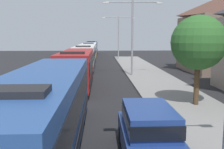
# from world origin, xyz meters

# --- Properties ---
(bus_lead) EXTENTS (2.58, 11.95, 3.21)m
(bus_lead) POSITION_xyz_m (-1.30, 9.96, 1.69)
(bus_lead) COLOR #284C8C
(bus_lead) RESTS_ON ground_plane
(bus_second_in_line) EXTENTS (2.58, 10.46, 3.21)m
(bus_second_in_line) POSITION_xyz_m (-1.30, 23.21, 1.69)
(bus_second_in_line) COLOR maroon
(bus_second_in_line) RESTS_ON ground_plane
(bus_middle) EXTENTS (2.58, 12.35, 3.21)m
(bus_middle) POSITION_xyz_m (-1.30, 35.87, 1.69)
(bus_middle) COLOR silver
(bus_middle) RESTS_ON ground_plane
(bus_fourth_in_line) EXTENTS (2.58, 12.15, 3.21)m
(bus_fourth_in_line) POSITION_xyz_m (-1.30, 49.62, 1.69)
(bus_fourth_in_line) COLOR silver
(bus_fourth_in_line) RESTS_ON ground_plane
(bus_rear) EXTENTS (2.58, 11.62, 3.21)m
(bus_rear) POSITION_xyz_m (-1.30, 63.50, 1.69)
(bus_rear) COLOR #284C8C
(bus_rear) RESTS_ON ground_plane
(white_suv) EXTENTS (1.86, 5.02, 1.90)m
(white_suv) POSITION_xyz_m (2.40, 9.30, 1.03)
(white_suv) COLOR navy
(white_suv) RESTS_ON ground_plane
(streetlamp_mid) EXTENTS (6.08, 0.28, 7.87)m
(streetlamp_mid) POSITION_xyz_m (4.10, 28.54, 5.01)
(streetlamp_mid) COLOR gray
(streetlamp_mid) RESTS_ON sidewalk
(streetlamp_far) EXTENTS (5.97, 0.28, 7.79)m
(streetlamp_far) POSITION_xyz_m (4.10, 49.85, 4.96)
(streetlamp_far) COLOR gray
(streetlamp_far) RESTS_ON sidewalk
(roadside_tree) EXTENTS (3.29, 3.29, 5.44)m
(roadside_tree) POSITION_xyz_m (6.60, 16.25, 3.93)
(roadside_tree) COLOR #4C3823
(roadside_tree) RESTS_ON sidewalk
(house_distant_gabled) EXTENTS (7.04, 10.02, 8.83)m
(house_distant_gabled) POSITION_xyz_m (14.72, 32.35, 4.50)
(house_distant_gabled) COLOR #7A6656
(house_distant_gabled) RESTS_ON ground_plane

